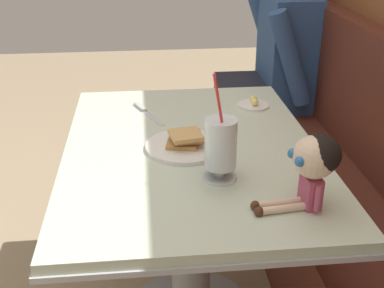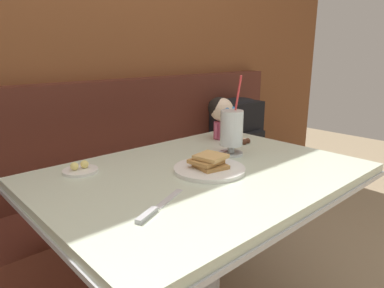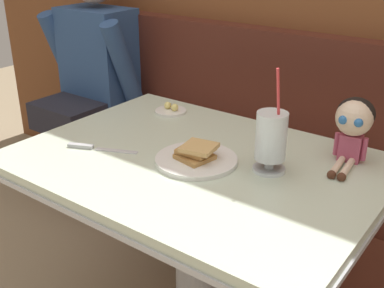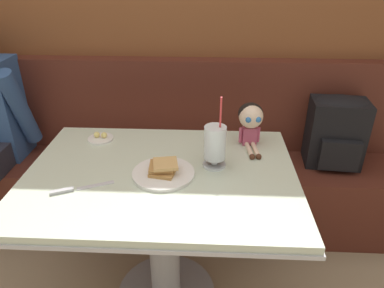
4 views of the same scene
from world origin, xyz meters
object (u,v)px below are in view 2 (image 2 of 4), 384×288
at_px(toast_plate, 209,167).
at_px(milkshake_glass, 232,131).
at_px(butter_knife, 154,210).
at_px(backpack, 237,128).
at_px(butter_saucer, 80,169).
at_px(seated_doll, 221,112).

xyz_separation_m(toast_plate, milkshake_glass, (0.20, 0.08, 0.08)).
relative_size(butter_knife, backpack, 0.55).
distance_m(butter_saucer, butter_knife, 0.42).
distance_m(butter_knife, seated_doll, 0.82).
bearing_deg(butter_knife, backpack, 31.50).
bearing_deg(backpack, butter_knife, -148.50).
height_order(toast_plate, seated_doll, seated_doll).
distance_m(toast_plate, butter_knife, 0.35).
xyz_separation_m(milkshake_glass, butter_knife, (-0.54, -0.20, -0.10)).
relative_size(butter_knife, seated_doll, 1.00).
distance_m(milkshake_glass, butter_knife, 0.58).
height_order(butter_knife, seated_doll, seated_doll).
bearing_deg(toast_plate, backpack, 35.05).
xyz_separation_m(butter_saucer, backpack, (1.22, 0.33, -0.09)).
relative_size(butter_saucer, backpack, 0.30).
bearing_deg(backpack, toast_plate, -144.95).
height_order(milkshake_glass, butter_knife, milkshake_glass).
xyz_separation_m(butter_knife, backpack, (1.22, 0.75, -0.09)).
relative_size(toast_plate, milkshake_glass, 0.79).
xyz_separation_m(milkshake_glass, backpack, (0.68, 0.54, -0.18)).
bearing_deg(butter_knife, seated_doll, 30.45).
distance_m(butter_saucer, seated_doll, 0.71).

